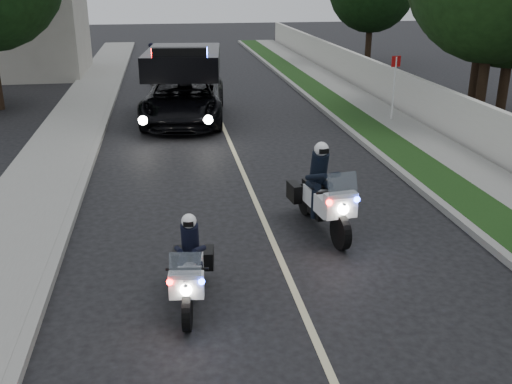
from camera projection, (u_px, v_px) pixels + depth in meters
ground at (323, 356)px, 8.02m from camera, size 120.00×120.00×0.00m
curb_right at (366, 144)px, 17.84m from camera, size 0.20×60.00×0.15m
grass_verge at (388, 143)px, 17.95m from camera, size 1.20×60.00×0.16m
sidewalk_right at (427, 141)px, 18.14m from camera, size 1.40×60.00×0.16m
property_wall at (460, 119)px, 18.05m from camera, size 0.22×60.00×1.50m
curb_left at (93, 156)px, 16.63m from camera, size 0.20×60.00×0.15m
sidewalk_left at (53, 158)px, 16.47m from camera, size 2.00×60.00×0.16m
lane_marking at (234, 152)px, 17.26m from camera, size 0.12×50.00×0.01m
police_moto_left at (192, 302)px, 9.35m from camera, size 0.83×1.83×1.50m
police_moto_right at (321, 230)px, 12.02m from camera, size 1.05×2.26×1.85m
police_suv at (185, 120)px, 21.10m from camera, size 3.41×6.26×2.91m
bicycle at (153, 82)px, 28.59m from camera, size 0.65×1.69×0.88m
cyclist at (153, 82)px, 28.59m from camera, size 0.62×0.42×1.71m
sign_post at (391, 123)px, 20.71m from camera, size 0.48×0.48×2.44m
tree_right_b at (477, 120)px, 21.08m from camera, size 7.26×7.26×9.50m
tree_right_c at (499, 117)px, 21.51m from camera, size 6.37×6.37×8.40m
tree_right_d at (470, 111)px, 22.52m from camera, size 7.06×7.06×9.68m
tree_right_e at (367, 63)px, 34.74m from camera, size 6.17×6.17×8.25m
tree_left_near at (0, 109)px, 22.82m from camera, size 7.60×7.60×10.25m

